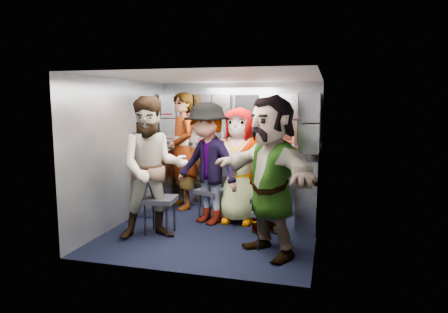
% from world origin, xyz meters
% --- Properties ---
extents(floor, '(3.00, 3.00, 0.00)m').
position_xyz_m(floor, '(0.00, 0.00, 0.00)').
color(floor, black).
rests_on(floor, ground).
extents(wall_back, '(2.80, 0.04, 2.10)m').
position_xyz_m(wall_back, '(0.00, 1.50, 1.05)').
color(wall_back, gray).
rests_on(wall_back, ground).
extents(wall_left, '(0.04, 3.00, 2.10)m').
position_xyz_m(wall_left, '(-1.40, 0.00, 1.05)').
color(wall_left, gray).
rests_on(wall_left, ground).
extents(wall_right, '(0.04, 3.00, 2.10)m').
position_xyz_m(wall_right, '(1.40, 0.00, 1.05)').
color(wall_right, gray).
rests_on(wall_right, ground).
extents(ceiling, '(2.80, 3.00, 0.02)m').
position_xyz_m(ceiling, '(0.00, 0.00, 2.10)').
color(ceiling, silver).
rests_on(ceiling, wall_back).
extents(cart_bank_back, '(2.68, 0.38, 0.99)m').
position_xyz_m(cart_bank_back, '(0.00, 1.29, 0.49)').
color(cart_bank_back, '#9498A3').
rests_on(cart_bank_back, ground).
extents(cart_bank_left, '(0.38, 0.76, 0.99)m').
position_xyz_m(cart_bank_left, '(-1.19, 0.56, 0.49)').
color(cart_bank_left, '#9498A3').
rests_on(cart_bank_left, ground).
extents(counter, '(2.68, 0.42, 0.03)m').
position_xyz_m(counter, '(0.00, 1.29, 1.01)').
color(counter, '#B6B9BE').
rests_on(counter, cart_bank_back).
extents(locker_bank_back, '(2.68, 0.28, 0.82)m').
position_xyz_m(locker_bank_back, '(0.00, 1.35, 1.49)').
color(locker_bank_back, '#9498A3').
rests_on(locker_bank_back, wall_back).
extents(locker_bank_right, '(0.28, 1.00, 0.82)m').
position_xyz_m(locker_bank_right, '(1.25, 0.70, 1.49)').
color(locker_bank_right, '#9498A3').
rests_on(locker_bank_right, wall_right).
extents(right_cabinet, '(0.28, 1.20, 1.00)m').
position_xyz_m(right_cabinet, '(1.25, 0.60, 0.50)').
color(right_cabinet, '#9498A3').
rests_on(right_cabinet, ground).
extents(coffee_niche, '(0.46, 0.16, 0.84)m').
position_xyz_m(coffee_niche, '(0.18, 1.41, 1.47)').
color(coffee_niche, black).
rests_on(coffee_niche, wall_back).
extents(red_latch_strip, '(2.60, 0.02, 0.03)m').
position_xyz_m(red_latch_strip, '(0.00, 1.09, 0.88)').
color(red_latch_strip, maroon).
rests_on(red_latch_strip, cart_bank_back).
extents(jump_seat_near_left, '(0.47, 0.45, 0.50)m').
position_xyz_m(jump_seat_near_left, '(-0.66, -0.38, 0.44)').
color(jump_seat_near_left, black).
rests_on(jump_seat_near_left, ground).
extents(jump_seat_mid_left, '(0.50, 0.49, 0.47)m').
position_xyz_m(jump_seat_mid_left, '(-0.18, 0.42, 0.41)').
color(jump_seat_mid_left, black).
rests_on(jump_seat_mid_left, ground).
extents(jump_seat_center, '(0.46, 0.45, 0.44)m').
position_xyz_m(jump_seat_center, '(0.25, 0.59, 0.39)').
color(jump_seat_center, black).
rests_on(jump_seat_center, ground).
extents(jump_seat_mid_right, '(0.40, 0.38, 0.44)m').
position_xyz_m(jump_seat_mid_right, '(0.69, 0.20, 0.39)').
color(jump_seat_mid_right, black).
rests_on(jump_seat_mid_right, ground).
extents(jump_seat_near_right, '(0.51, 0.50, 0.46)m').
position_xyz_m(jump_seat_near_right, '(0.88, -0.55, 0.41)').
color(jump_seat_near_right, black).
rests_on(jump_seat_near_right, ground).
extents(attendant_standing, '(0.81, 0.83, 1.93)m').
position_xyz_m(attendant_standing, '(-0.84, 0.95, 0.96)').
color(attendant_standing, black).
rests_on(attendant_standing, ground).
extents(attendant_arc_a, '(1.12, 1.04, 1.85)m').
position_xyz_m(attendant_arc_a, '(-0.66, -0.56, 0.93)').
color(attendant_arc_a, black).
rests_on(attendant_arc_a, ground).
extents(attendant_arc_b, '(1.32, 1.11, 1.77)m').
position_xyz_m(attendant_arc_b, '(-0.18, 0.24, 0.88)').
color(attendant_arc_b, black).
rests_on(attendant_arc_b, ground).
extents(attendant_arc_c, '(0.84, 0.56, 1.70)m').
position_xyz_m(attendant_arc_c, '(0.25, 0.41, 0.85)').
color(attendant_arc_c, black).
rests_on(attendant_arc_c, ground).
extents(attendant_arc_d, '(0.99, 0.96, 1.67)m').
position_xyz_m(attendant_arc_d, '(0.69, 0.02, 0.83)').
color(attendant_arc_d, black).
rests_on(attendant_arc_d, ground).
extents(attendant_arc_e, '(1.63, 1.59, 1.86)m').
position_xyz_m(attendant_arc_e, '(0.88, -0.73, 0.93)').
color(attendant_arc_e, black).
rests_on(attendant_arc_e, ground).
extents(bottle_left, '(0.07, 0.07, 0.25)m').
position_xyz_m(bottle_left, '(-0.22, 1.24, 1.15)').
color(bottle_left, white).
rests_on(bottle_left, counter).
extents(bottle_mid, '(0.07, 0.07, 0.24)m').
position_xyz_m(bottle_mid, '(-0.73, 1.24, 1.15)').
color(bottle_mid, white).
rests_on(bottle_mid, counter).
extents(bottle_right, '(0.07, 0.07, 0.27)m').
position_xyz_m(bottle_right, '(0.96, 1.24, 1.17)').
color(bottle_right, white).
rests_on(bottle_right, counter).
extents(cup_left, '(0.07, 0.07, 0.09)m').
position_xyz_m(cup_left, '(-0.35, 1.23, 1.07)').
color(cup_left, tan).
rests_on(cup_left, counter).
extents(cup_right, '(0.09, 0.09, 0.10)m').
position_xyz_m(cup_right, '(1.25, 1.23, 1.08)').
color(cup_right, tan).
rests_on(cup_right, counter).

